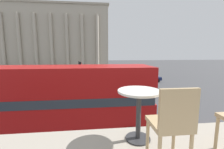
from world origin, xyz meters
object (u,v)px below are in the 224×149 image
object	(u,v)px
double_decker_bus	(48,99)
cafe_chair_0	(172,122)
pedestrian_olive	(123,70)
traffic_light_near	(99,81)
car_navy	(148,78)
pedestrian_red	(121,72)
pedestrian_blue	(58,72)
pedestrian_black	(119,70)
traffic_light_mid	(80,72)
cafe_dining_table	(139,104)
plaza_building_left	(58,39)

from	to	relation	value
double_decker_bus	cafe_chair_0	distance (m)	7.93
cafe_chair_0	pedestrian_olive	xyz separation A→B (m)	(5.34, 31.53, -3.11)
traffic_light_near	car_navy	world-z (taller)	traffic_light_near
pedestrian_red	pedestrian_blue	distance (m)	13.41
traffic_light_near	pedestrian_olive	size ratio (longest dim) A/B	1.91
cafe_chair_0	traffic_light_near	distance (m)	12.58
double_decker_bus	pedestrian_blue	size ratio (longest dim) A/B	7.09
double_decker_bus	pedestrian_blue	bearing A→B (deg)	99.44
double_decker_bus	pedestrian_olive	world-z (taller)	double_decker_bus
car_navy	pedestrian_black	world-z (taller)	pedestrian_black
cafe_chair_0	traffic_light_mid	size ratio (longest dim) A/B	0.24
cafe_dining_table	pedestrian_red	size ratio (longest dim) A/B	0.45
double_decker_bus	car_navy	world-z (taller)	double_decker_bus
cafe_dining_table	pedestrian_red	bearing A→B (deg)	80.51
cafe_chair_0	pedestrian_blue	bearing A→B (deg)	107.47
pedestrian_black	plaza_building_left	bearing A→B (deg)	-54.40
cafe_dining_table	pedestrian_black	xyz separation A→B (m)	(4.84, 31.73, -3.23)
double_decker_bus	traffic_light_mid	bearing A→B (deg)	83.63
traffic_light_mid	pedestrian_olive	size ratio (longest dim) A/B	2.18
cafe_chair_0	double_decker_bus	bearing A→B (deg)	118.02
car_navy	cafe_chair_0	bearing A→B (deg)	124.04
cafe_chair_0	plaza_building_left	distance (m)	50.55
car_navy	pedestrian_black	distance (m)	9.91
cafe_chair_0	car_navy	distance (m)	24.67
cafe_dining_table	car_navy	bearing A→B (deg)	69.61
cafe_dining_table	plaza_building_left	bearing A→B (deg)	104.26
cafe_dining_table	traffic_light_mid	xyz separation A→B (m)	(-2.55, 17.12, -1.63)
pedestrian_olive	double_decker_bus	bearing A→B (deg)	111.55
cafe_chair_0	pedestrian_red	world-z (taller)	cafe_chair_0
traffic_light_mid	pedestrian_blue	size ratio (longest dim) A/B	2.38
pedestrian_red	cafe_chair_0	bearing A→B (deg)	-110.51
pedestrian_black	traffic_light_near	bearing A→B (deg)	65.20
double_decker_bus	pedestrian_blue	xyz separation A→B (m)	(-5.28, 24.20, -1.40)
traffic_light_near	traffic_light_mid	distance (m)	5.74
pedestrian_blue	traffic_light_near	bearing A→B (deg)	-46.12
plaza_building_left	pedestrian_red	bearing A→B (deg)	-49.79
double_decker_bus	traffic_light_mid	size ratio (longest dim) A/B	2.97
cafe_dining_table	double_decker_bus	bearing A→B (deg)	116.69
cafe_dining_table	cafe_chair_0	distance (m)	0.59
cafe_dining_table	pedestrian_olive	bearing A→B (deg)	79.88
plaza_building_left	pedestrian_olive	xyz separation A→B (m)	(17.77, -17.20, -8.22)
pedestrian_olive	car_navy	bearing A→B (deg)	149.44
pedestrian_red	pedestrian_olive	size ratio (longest dim) A/B	0.91
double_decker_bus	pedestrian_red	world-z (taller)	double_decker_bus
pedestrian_red	pedestrian_olive	world-z (taller)	pedestrian_olive
traffic_light_mid	pedestrian_olive	distance (m)	16.10
plaza_building_left	pedestrian_blue	xyz separation A→B (m)	(3.76, -17.59, -8.32)
plaza_building_left	pedestrian_blue	distance (m)	19.82
double_decker_bus	pedestrian_black	bearing A→B (deg)	69.54
traffic_light_near	pedestrian_red	bearing A→B (deg)	73.12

